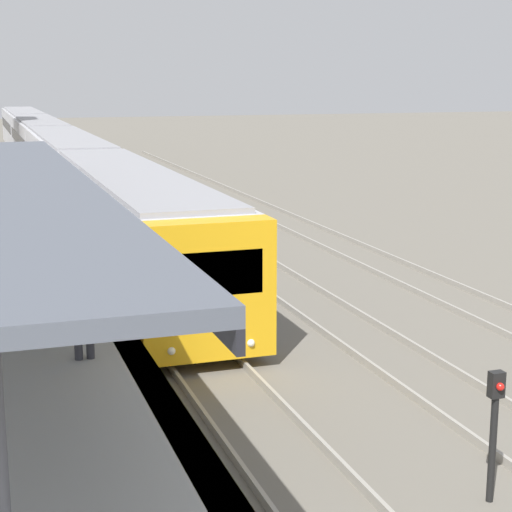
% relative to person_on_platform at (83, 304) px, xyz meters
% --- Properties ---
extents(person_on_platform, '(0.40, 0.40, 1.66)m').
position_rel_person_on_platform_xyz_m(person_on_platform, '(0.00, 0.00, 0.00)').
color(person_on_platform, '#2D2D33').
rests_on(person_on_platform, station_platform).
extents(train_near, '(2.69, 64.34, 3.12)m').
position_rel_person_on_platform_xyz_m(train_near, '(2.58, 33.44, -0.24)').
color(train_near, gold).
rests_on(train_near, ground_plane).
extents(signal_post_near, '(0.20, 0.22, 1.87)m').
position_rel_person_on_platform_xyz_m(signal_post_near, '(4.83, -4.86, -0.82)').
color(signal_post_near, black).
rests_on(signal_post_near, ground_plane).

